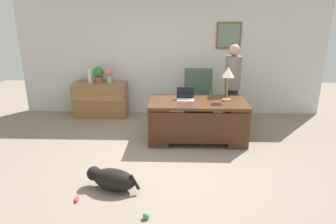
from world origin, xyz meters
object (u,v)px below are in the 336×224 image
credenza (101,99)px  dog_toy_ball (146,216)px  potted_plant (98,74)px  dog_toy_plush (116,175)px  vase_empty (90,76)px  person_standing (232,86)px  dog_toy_bone (77,198)px  laptop (185,97)px  dog_lying (112,179)px  desk (197,119)px  armchair (198,100)px  vase_with_flowers (109,74)px  desk_lamp (228,74)px

credenza → dog_toy_ball: size_ratio=14.99×
potted_plant → dog_toy_plush: (0.89, -2.76, -0.96)m
credenza → vase_empty: bearing=179.6°
credenza → vase_empty: size_ratio=3.92×
person_standing → dog_toy_bone: bearing=-131.1°
laptop → dog_toy_bone: laptop is taller
person_standing → potted_plant: (-2.91, 0.61, 0.09)m
dog_lying → laptop: (1.03, 1.84, 0.67)m
credenza → desk: bearing=-32.3°
armchair → dog_toy_bone: bearing=-119.9°
credenza → dog_toy_bone: 3.42m
dog_toy_ball → credenza: bearing=111.1°
dog_toy_plush → credenza: bearing=107.8°
vase_empty → laptop: bearing=-30.4°
armchair → vase_with_flowers: bearing=169.9°
dog_toy_ball → armchair: bearing=76.6°
vase_with_flowers → person_standing: bearing=-12.9°
person_standing → armchair: bearing=159.0°
dog_toy_bone → vase_empty: bearing=101.7°
desk → dog_toy_bone: size_ratio=11.66×
desk → dog_toy_ball: (-0.73, -2.35, -0.38)m
credenza → vase_empty: 0.59m
vase_empty → dog_toy_plush: vase_empty is taller
desk → dog_lying: size_ratio=2.31×
dog_toy_ball → dog_toy_bone: bearing=159.8°
dog_lying → vase_with_flowers: size_ratio=2.43×
dog_toy_bone → desk_lamp: bearing=43.7°
vase_with_flowers → vase_empty: vase_with_flowers is taller
person_standing → potted_plant: 2.97m
dog_toy_plush → dog_toy_bone: bearing=-122.6°
armchair → desk_lamp: bearing=-63.1°
person_standing → dog_lying: person_standing is taller
desk → vase_empty: vase_empty is taller
laptop → desk_lamp: size_ratio=0.52×
vase_empty → desk_lamp: bearing=-23.7°
credenza → person_standing: 3.00m
desk_lamp → laptop: bearing=178.8°
dog_lying → potted_plant: size_ratio=2.14×
armchair → potted_plant: armchair is taller
dog_lying → dog_toy_bone: dog_lying is taller
vase_empty → dog_lying: bearing=-70.4°
vase_with_flowers → dog_toy_bone: size_ratio=2.07×
dog_lying → laptop: 2.21m
potted_plant → desk: bearing=-32.2°
armchair → vase_empty: size_ratio=3.76×
person_standing → potted_plant: bearing=168.1°
dog_lying → laptop: size_ratio=2.41×
laptop → potted_plant: size_ratio=0.89×
person_standing → dog_toy_bone: size_ratio=11.26×
armchair → dog_toy_bone: armchair is taller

